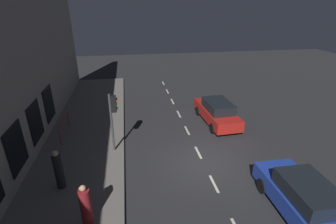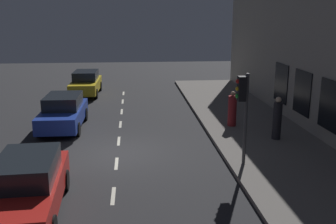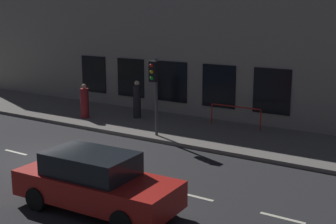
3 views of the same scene
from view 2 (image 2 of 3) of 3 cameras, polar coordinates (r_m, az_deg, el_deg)
ground_plane at (r=15.30m, az=-7.46°, el=-6.16°), size 60.00×60.00×0.00m
sidewalk at (r=16.25m, az=15.22°, el=-5.04°), size 4.50×32.00×0.15m
lane_centre_line at (r=14.36m, az=-7.60°, el=-7.52°), size 0.12×27.20×0.01m
traffic_light at (r=13.41m, az=10.95°, el=1.77°), size 0.46×0.32×3.22m
parked_car_0 at (r=19.04m, az=-15.15°, el=0.03°), size 1.91×4.42×1.58m
parked_car_1 at (r=11.26m, az=-20.01°, el=-10.25°), size 1.99×4.61×1.58m
parked_car_2 at (r=26.80m, az=-12.00°, el=4.21°), size 1.88×4.43×1.58m
pedestrian_0 at (r=16.90m, az=15.77°, el=-1.07°), size 0.39×0.39×1.82m
pedestrian_1 at (r=18.48m, az=9.44°, el=0.27°), size 0.42×0.42×1.66m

